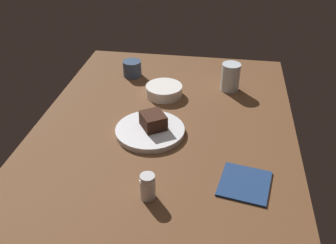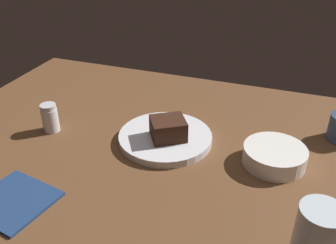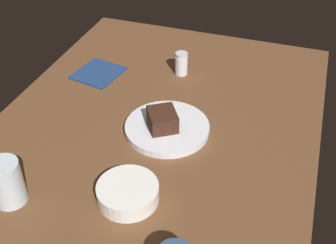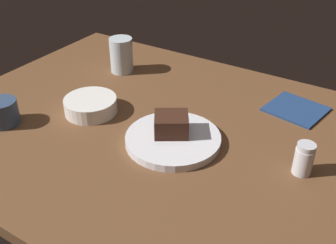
# 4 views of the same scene
# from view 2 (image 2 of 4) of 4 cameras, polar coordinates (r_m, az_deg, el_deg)

# --- Properties ---
(dining_table) EXTENTS (1.20, 0.84, 0.03)m
(dining_table) POSITION_cam_2_polar(r_m,az_deg,el_deg) (0.85, 0.19, -5.41)
(dining_table) COLOR brown
(dining_table) RESTS_ON ground
(dessert_plate) EXTENTS (0.22, 0.22, 0.02)m
(dessert_plate) POSITION_cam_2_polar(r_m,az_deg,el_deg) (0.87, -0.42, -2.43)
(dessert_plate) COLOR silver
(dessert_plate) RESTS_ON dining_table
(chocolate_cake_slice) EXTENTS (0.10, 0.10, 0.05)m
(chocolate_cake_slice) POSITION_cam_2_polar(r_m,az_deg,el_deg) (0.85, 0.02, -1.02)
(chocolate_cake_slice) COLOR #381E14
(chocolate_cake_slice) RESTS_ON dessert_plate
(salt_shaker) EXTENTS (0.04, 0.04, 0.07)m
(salt_shaker) POSITION_cam_2_polar(r_m,az_deg,el_deg) (0.95, -17.69, 0.61)
(salt_shaker) COLOR silver
(salt_shaker) RESTS_ON dining_table
(water_glass) EXTENTS (0.07, 0.07, 0.11)m
(water_glass) POSITION_cam_2_polar(r_m,az_deg,el_deg) (0.62, 21.92, -15.98)
(water_glass) COLOR silver
(water_glass) RESTS_ON dining_table
(side_bowl) EXTENTS (0.13, 0.13, 0.04)m
(side_bowl) POSITION_cam_2_polar(r_m,az_deg,el_deg) (0.83, 16.04, -5.03)
(side_bowl) COLOR white
(side_bowl) RESTS_ON dining_table
(folded_napkin) EXTENTS (0.16, 0.15, 0.01)m
(folded_napkin) POSITION_cam_2_polar(r_m,az_deg,el_deg) (0.77, -22.63, -11.12)
(folded_napkin) COLOR navy
(folded_napkin) RESTS_ON dining_table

